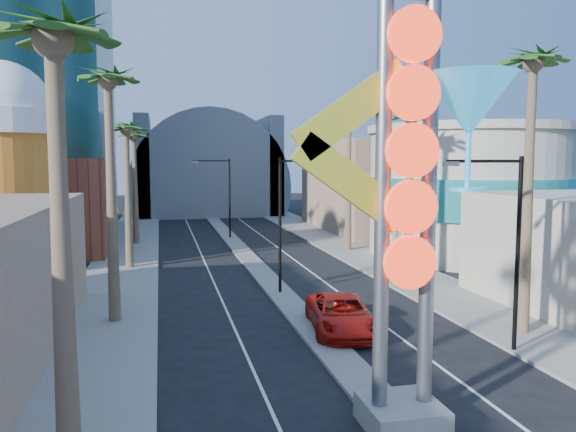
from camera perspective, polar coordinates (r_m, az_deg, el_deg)
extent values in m
cube|color=gray|center=(47.35, -16.06, -3.99)|extent=(5.00, 100.00, 0.15)
cube|color=gray|center=(49.98, 6.28, -3.30)|extent=(5.00, 100.00, 0.15)
cube|color=gray|center=(50.68, -5.07, -3.16)|extent=(1.60, 84.00, 0.15)
cube|color=brown|center=(50.63, -23.36, 0.86)|extent=(10.00, 10.00, 8.00)
cube|color=#91715D|center=(63.88, 8.02, 3.07)|extent=(10.00, 20.00, 10.00)
cylinder|color=#C6771A|center=(42.96, -26.65, 1.28)|extent=(6.40, 6.40, 10.00)
cylinder|color=white|center=(42.95, -26.97, 8.49)|extent=(7.00, 7.00, 1.60)
sphere|color=white|center=(43.00, -27.02, 9.55)|extent=(6.60, 6.60, 6.60)
cylinder|color=#BBB59E|center=(48.51, 17.84, 2.05)|extent=(16.00, 16.00, 10.00)
cylinder|color=teal|center=(48.51, 17.84, 2.05)|extent=(16.60, 16.60, 3.00)
cylinder|color=#BBB59E|center=(48.49, 18.03, 8.31)|extent=(16.60, 16.60, 0.60)
cylinder|color=slate|center=(83.99, -8.26, 2.99)|extent=(22.00, 16.00, 22.00)
cube|color=slate|center=(83.66, -14.47, 4.91)|extent=(2.00, 16.00, 14.00)
cube|color=slate|center=(85.10, -2.21, 5.10)|extent=(2.00, 16.00, 14.00)
cube|color=gray|center=(17.74, 11.44, -19.21)|extent=(2.20, 2.20, 0.80)
cylinder|color=slate|center=(15.88, 9.57, 0.79)|extent=(0.44, 0.44, 12.00)
cylinder|color=slate|center=(16.47, 14.08, 0.87)|extent=(0.44, 0.44, 12.00)
cylinder|color=red|center=(16.15, 12.76, 17.58)|extent=(1.50, 0.25, 1.50)
cylinder|color=red|center=(15.90, 12.64, 12.11)|extent=(1.50, 0.25, 1.50)
cylinder|color=red|center=(15.79, 12.51, 6.52)|extent=(1.50, 0.25, 1.50)
cylinder|color=red|center=(15.84, 12.39, 0.91)|extent=(1.50, 0.25, 1.50)
cylinder|color=red|center=(16.04, 12.28, -4.62)|extent=(1.50, 0.25, 1.50)
cube|color=#FFF035|center=(15.57, 6.62, 10.69)|extent=(3.47, 0.25, 2.80)
cube|color=#FFF035|center=(15.52, 6.53, 3.31)|extent=(3.47, 0.25, 2.80)
cone|color=#2596D2|center=(17.07, 17.97, 10.68)|extent=(2.60, 2.60, 1.80)
cylinder|color=#2596D2|center=(16.99, 17.81, 5.30)|extent=(0.16, 0.16, 1.60)
cylinder|color=#2596D2|center=(17.01, 17.73, 2.61)|extent=(1.10, 1.10, 0.12)
cylinder|color=black|center=(32.56, -0.82, -1.09)|extent=(0.18, 0.18, 8.00)
cube|color=black|center=(32.76, 2.27, 5.61)|extent=(3.60, 0.12, 0.12)
cube|color=slate|center=(33.22, 4.94, 5.42)|extent=(0.60, 0.25, 0.18)
cylinder|color=black|center=(56.16, -5.94, 1.72)|extent=(0.18, 0.18, 8.00)
cube|color=black|center=(55.85, -7.82, 5.58)|extent=(3.60, 0.12, 0.12)
cube|color=slate|center=(55.73, -9.47, 5.45)|extent=(0.60, 0.25, 0.18)
cylinder|color=black|center=(24.38, 22.29, -3.80)|extent=(0.18, 0.18, 8.00)
cube|color=black|center=(23.18, 19.35, 5.28)|extent=(3.24, 0.12, 0.12)
cube|color=slate|center=(22.45, 16.22, 5.11)|extent=(0.60, 0.25, 0.18)
cylinder|color=brown|center=(14.05, -21.95, -5.32)|extent=(0.40, 0.40, 10.50)
sphere|color=#1D4316|center=(14.07, -22.77, 16.19)|extent=(2.40, 2.40, 2.40)
cylinder|color=brown|center=(27.79, -17.48, 1.11)|extent=(0.40, 0.40, 11.50)
sphere|color=#1D4316|center=(27.96, -17.84, 12.94)|extent=(2.40, 2.40, 2.40)
cylinder|color=brown|center=(41.78, -15.93, 1.56)|extent=(0.40, 0.40, 10.00)
sphere|color=#1D4316|center=(41.74, -16.12, 8.42)|extent=(2.40, 2.40, 2.40)
cylinder|color=brown|center=(53.75, -15.27, 2.44)|extent=(0.40, 0.40, 10.00)
sphere|color=#1D4316|center=(53.72, -15.41, 7.78)|extent=(2.40, 2.40, 2.40)
cylinder|color=brown|center=(26.82, 23.14, 1.30)|extent=(0.40, 0.40, 12.00)
sphere|color=#1D4316|center=(27.08, 23.65, 14.06)|extent=(2.40, 2.40, 2.40)
cylinder|color=brown|center=(37.22, 12.20, 1.56)|extent=(0.40, 0.40, 10.50)
sphere|color=#1D4316|center=(37.23, 12.37, 9.65)|extent=(2.40, 2.40, 2.40)
cylinder|color=brown|center=(48.31, 6.18, 3.16)|extent=(0.40, 0.40, 11.50)
sphere|color=#1D4316|center=(48.41, 6.25, 9.98)|extent=(2.40, 2.40, 2.40)
imported|color=#B7160E|center=(26.15, 5.40, -9.91)|extent=(3.51, 6.23, 1.64)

